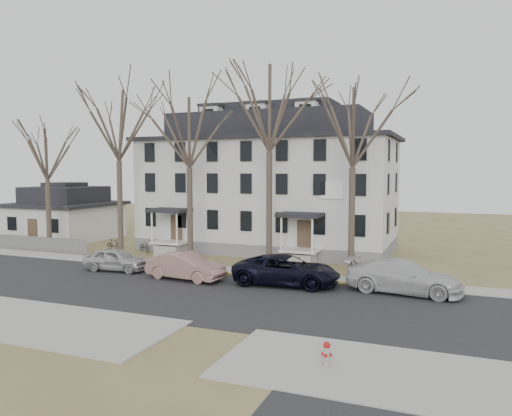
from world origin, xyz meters
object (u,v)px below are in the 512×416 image
at_px(car_tan, 186,267).
at_px(tree_mid_left, 189,127).
at_px(car_white, 404,277).
at_px(bicycle_right, 114,245).
at_px(tree_center, 269,101).
at_px(tree_mid_right, 353,121).
at_px(fire_hydrant, 327,354).
at_px(tree_bungalow, 47,151).
at_px(boarding_house, 269,185).
at_px(bicycle_left, 144,247).
at_px(car_silver, 116,260).
at_px(tree_far_left, 118,120).
at_px(small_house, 66,215).
at_px(car_navy, 287,271).

bearing_deg(car_tan, tree_mid_left, 32.06).
distance_m(car_tan, car_white, 12.61).
bearing_deg(tree_mid_left, bicycle_right, 164.33).
distance_m(tree_center, car_tan, 11.98).
height_order(tree_mid_right, car_white, tree_mid_right).
bearing_deg(fire_hydrant, tree_mid_left, 132.40).
xyz_separation_m(tree_mid_right, tree_bungalow, (-24.50, 0.00, -1.48)).
bearing_deg(fire_hydrant, boarding_house, 114.67).
bearing_deg(boarding_house, tree_center, -69.80).
bearing_deg(bicycle_left, tree_mid_right, -68.64).
bearing_deg(tree_bungalow, car_silver, -24.20).
bearing_deg(car_tan, tree_far_left, 64.93).
xyz_separation_m(tree_center, car_silver, (-8.99, -4.50, -10.35)).
height_order(small_house, car_silver, small_house).
distance_m(tree_far_left, fire_hydrant, 26.50).
bearing_deg(fire_hydrant, tree_bungalow, 150.78).
xyz_separation_m(tree_mid_left, tree_mid_right, (11.50, 0.00, 0.00)).
relative_size(tree_mid_left, car_white, 2.09).
bearing_deg(car_silver, bicycle_right, 33.90).
bearing_deg(car_tan, bicycle_right, 61.66).
distance_m(bicycle_left, fire_hydrant, 25.79).
xyz_separation_m(tree_mid_right, car_tan, (-8.99, -5.07, -8.79)).
distance_m(boarding_house, tree_mid_right, 12.51).
bearing_deg(boarding_house, car_silver, -115.33).
relative_size(tree_center, tree_bungalow, 1.36).
bearing_deg(car_silver, boarding_house, -30.24).
bearing_deg(car_silver, car_navy, -93.24).
distance_m(boarding_house, car_white, 17.39).
bearing_deg(car_white, tree_center, 73.92).
xyz_separation_m(car_tan, car_white, (12.52, 1.49, 0.08)).
xyz_separation_m(tree_bungalow, car_navy, (21.60, -4.16, -7.27)).
bearing_deg(tree_bungalow, fire_hydrant, -29.22).
relative_size(tree_bungalow, bicycle_left, 6.39).
bearing_deg(car_white, bicycle_left, 79.25).
distance_m(tree_mid_left, bicycle_left, 10.99).
distance_m(car_navy, bicycle_left, 15.63).
relative_size(car_white, bicycle_left, 3.62).
distance_m(tree_center, tree_mid_right, 5.70).
height_order(tree_center, fire_hydrant, tree_center).
height_order(tree_mid_left, car_navy, tree_mid_left).
bearing_deg(tree_far_left, tree_bungalow, 180.00).
relative_size(tree_far_left, fire_hydrant, 16.00).
relative_size(car_silver, bicycle_right, 2.92).
xyz_separation_m(tree_bungalow, bicycle_left, (7.44, 2.44, -7.68)).
bearing_deg(car_tan, boarding_house, 3.60).
distance_m(boarding_house, tree_center, 10.39).
xyz_separation_m(car_navy, bicycle_left, (-14.16, 6.60, -0.40)).
relative_size(car_navy, bicycle_left, 3.61).
bearing_deg(boarding_house, bicycle_left, -146.26).
bearing_deg(tree_center, bicycle_right, 170.65).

